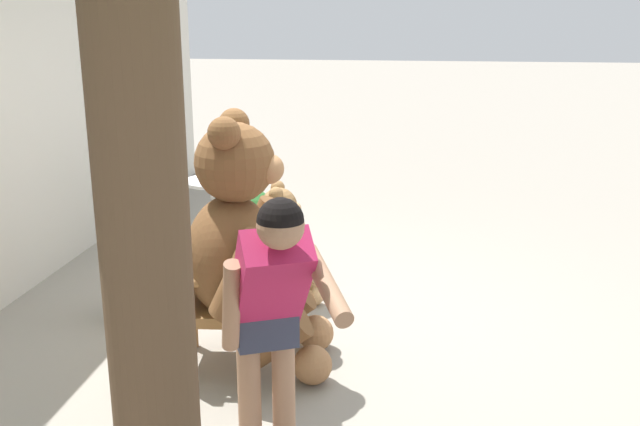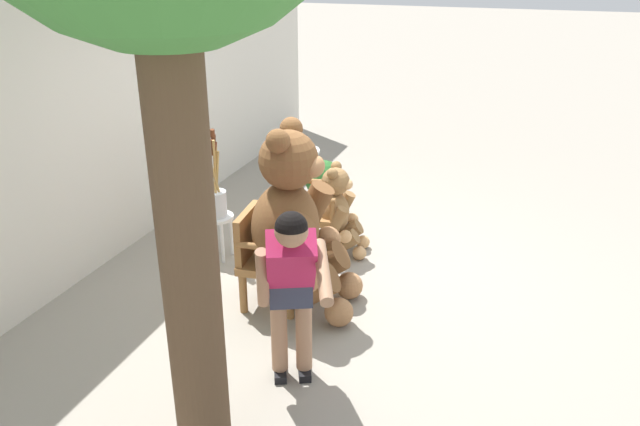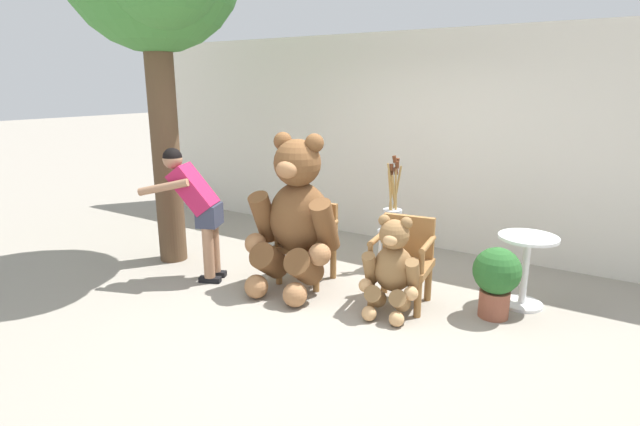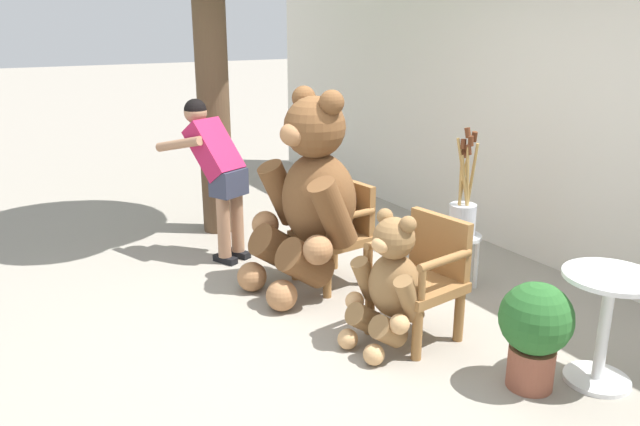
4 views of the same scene
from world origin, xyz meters
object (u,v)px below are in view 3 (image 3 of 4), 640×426
Objects in this scene: wooden_chair_right at (403,258)px; round_side_table at (526,263)px; white_stool at (391,239)px; brush_bucket at (392,214)px; person_visitor at (196,202)px; potted_plant at (496,277)px; teddy_bear_large at (296,215)px; wooden_chair_left at (309,240)px; teddy_bear_small at (392,267)px.

wooden_chair_right is 1.19× the size of round_side_table.
brush_bucket is (0.00, -0.00, 0.31)m from white_stool.
potted_plant is at bearing 14.97° from person_visitor.
teddy_bear_large is 1.13m from person_visitor.
person_visitor is 3.18m from potted_plant.
person_visitor is (-1.04, -0.65, 0.43)m from wooden_chair_left.
teddy_bear_small reaches higher than wooden_chair_left.
teddy_bear_large is 1.33m from white_stool.
potted_plant is at bearing 27.83° from teddy_bear_small.
white_stool is (0.62, 0.82, -0.11)m from wooden_chair_left.
white_stool is (-0.50, 0.82, -0.11)m from wooden_chair_right.
potted_plant is at bearing -25.89° from brush_bucket.
potted_plant is at bearing 4.53° from wooden_chair_left.
brush_bucket is at bearing 60.80° from teddy_bear_large.
teddy_bear_small reaches higher than wooden_chair_right.
white_stool is at bearing 177.14° from brush_bucket.
round_side_table is (1.54, -0.26, -0.22)m from brush_bucket.
teddy_bear_large is at bearing -167.79° from potted_plant.
wooden_chair_left is 2.24m from round_side_table.
brush_bucket is at bearing 114.81° from teddy_bear_small.
brush_bucket is (-0.52, 1.11, 0.20)m from teddy_bear_small.
brush_bucket reaches higher than round_side_table.
person_visitor is at bearing -170.60° from teddy_bear_small.
round_side_table reaches higher than white_stool.
wooden_chair_left is at bearing -175.47° from potted_plant.
round_side_table is (1.04, 0.56, -0.01)m from wooden_chair_right.
teddy_bear_large reaches higher than round_side_table.
teddy_bear_large is (0.02, -0.27, 0.35)m from wooden_chair_left.
wooden_chair_right is 1.26× the size of potted_plant.
round_side_table is at bearing -9.48° from white_stool.
wooden_chair_left is at bearing -127.19° from white_stool.
wooden_chair_right reaches higher than potted_plant.
round_side_table is at bearing 20.76° from person_visitor.
round_side_table is at bearing -9.49° from brush_bucket.
teddy_bear_large reaches higher than brush_bucket.
teddy_bear_small reaches higher than round_side_table.
teddy_bear_small is 1.24m from brush_bucket.
person_visitor reaches higher than round_side_table.
brush_bucket is 1.32× the size of potted_plant.
brush_bucket is (1.67, 1.48, -0.22)m from person_visitor.
wooden_chair_right is at bearing -58.62° from white_stool.
person_visitor is at bearing -138.47° from white_stool.
teddy_bear_large is 2.30× the size of round_side_table.
person_visitor is 1.65× the size of brush_bucket.
person_visitor is 2.29m from white_stool.
teddy_bear_small is at bearing -87.05° from wooden_chair_right.
person_visitor is at bearing -138.50° from brush_bucket.
teddy_bear_large reaches higher than wooden_chair_right.
brush_bucket is at bearing 121.31° from wooden_chair_right.
brush_bucket is 1.25× the size of round_side_table.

